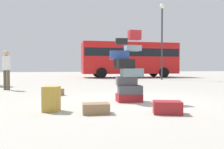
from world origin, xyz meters
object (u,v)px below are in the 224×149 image
Objects in this scene: suitcase_brown_foreground_far at (54,92)px; lamp_post at (162,30)px; suitcase_maroon_right_side at (167,107)px; suitcase_tan_upright_blue at (51,99)px; person_bearded_onlooker at (6,66)px; suitcase_tower at (128,74)px; parked_bus at (130,57)px; suitcase_brown_left_side at (96,108)px.

lamp_post reaches higher than suitcase_brown_foreground_far.
suitcase_maroon_right_side is 13.71m from lamp_post.
suitcase_tan_upright_blue is 5.64m from person_bearded_onlooker.
person_bearded_onlooker is 11.73m from lamp_post.
suitcase_tan_upright_blue is at bearing -125.29° from lamp_post.
suitcase_tower is 1.92m from suitcase_maroon_right_side.
lamp_post reaches higher than parked_bus.
suitcase_tan_upright_blue is 14.10m from lamp_post.
parked_bus is at bearing 94.36° from person_bearded_onlooker.
suitcase_brown_foreground_far is 1.13× the size of suitcase_tan_upright_blue.
parked_bus reaches higher than person_bearded_onlooker.
lamp_post is at bearing 72.59° from suitcase_tan_upright_blue.
lamp_post is (5.88, 10.19, 3.00)m from suitcase_tower.
suitcase_maroon_right_side is at bearing -103.53° from parked_bus.
suitcase_brown_left_side is at bearing -121.08° from lamp_post.
parked_bus is (5.89, 16.03, 1.73)m from suitcase_brown_left_side.
suitcase_tan_upright_blue is 0.95× the size of suitcase_maroon_right_side.
suitcase_maroon_right_side is at bearing -2.06° from suitcase_tan_upright_blue.
suitcase_brown_left_side is at bearing -100.37° from suitcase_brown_foreground_far.
suitcase_tower is 1.20× the size of person_bearded_onlooker.
parked_bus is at bearing 104.20° from lamp_post.
suitcase_tower reaches higher than person_bearded_onlooker.
parked_bus is at bearing 84.34° from suitcase_tan_upright_blue.
suitcase_brown_left_side is (-1.41, 0.37, -0.02)m from suitcase_maroon_right_side.
suitcase_tower is 15.40m from parked_bus.
person_bearded_onlooker is at bearing -128.30° from parked_bus.
parked_bus is (4.76, 14.60, 1.08)m from suitcase_tower.
suitcase_maroon_right_side is (0.28, -1.80, -0.62)m from suitcase_tower.
suitcase_tan_upright_blue is at bearing -111.78° from parked_bus.
lamp_post is (9.76, 5.88, 2.77)m from person_bearded_onlooker.
suitcase_brown_left_side is (-1.13, -1.43, -0.64)m from suitcase_tower.
parked_bus is 4.94m from lamp_post.
parked_bus reaches higher than suitcase_brown_foreground_far.
parked_bus is at bearing 37.09° from suitcase_brown_foreground_far.
suitcase_tan_upright_blue reaches higher than suitcase_brown_foreground_far.
suitcase_tower is 2.29m from suitcase_tan_upright_blue.
suitcase_maroon_right_side is 0.10× the size of lamp_post.
parked_bus reaches higher than suitcase_tower.
suitcase_brown_left_side is at bearing -175.65° from suitcase_maroon_right_side.
suitcase_tan_upright_blue is at bearing 179.09° from suitcase_maroon_right_side.
suitcase_brown_left_side is at bearing -128.34° from suitcase_tower.
suitcase_tan_upright_blue is at bearing -26.06° from person_bearded_onlooker.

